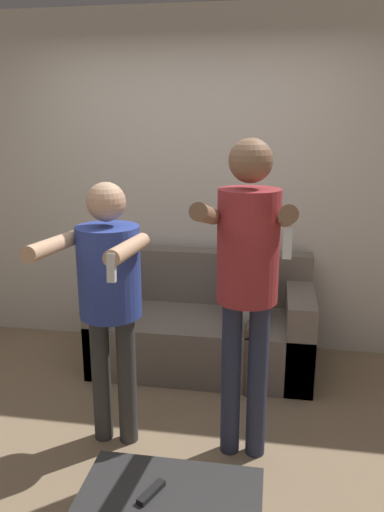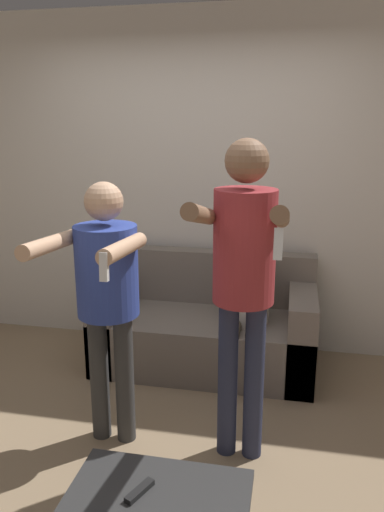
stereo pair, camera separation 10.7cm
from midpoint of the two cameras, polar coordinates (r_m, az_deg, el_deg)
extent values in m
plane|color=#937A5B|center=(3.06, -4.50, -22.21)|extent=(14.00, 14.00, 0.00)
cube|color=silver|center=(4.08, 1.50, 8.08)|extent=(6.40, 0.06, 2.70)
cube|color=slate|center=(3.92, 2.28, -9.61)|extent=(1.65, 0.80, 0.42)
cube|color=slate|center=(4.07, 3.06, -2.33)|extent=(1.65, 0.16, 0.43)
cube|color=slate|center=(4.04, -7.96, -7.17)|extent=(0.20, 0.80, 0.65)
cube|color=slate|center=(3.84, 13.14, -8.67)|extent=(0.20, 0.80, 0.65)
cylinder|color=#383838|center=(3.07, -9.53, -13.36)|extent=(0.11, 0.11, 0.80)
cylinder|color=#383838|center=(3.02, -6.67, -13.74)|extent=(0.11, 0.11, 0.80)
cylinder|color=#2D429E|center=(2.79, -8.61, -1.69)|extent=(0.35, 0.35, 0.51)
sphere|color=tan|center=(2.70, -8.93, 6.19)|extent=(0.21, 0.21, 0.21)
cylinder|color=tan|center=(2.58, -14.81, 1.31)|extent=(0.08, 0.53, 0.12)
cylinder|color=tan|center=(2.44, -6.58, 0.92)|extent=(0.08, 0.53, 0.12)
cube|color=white|center=(2.20, -8.64, -1.22)|extent=(0.04, 0.04, 0.13)
cylinder|color=#282D47|center=(2.88, 5.19, -13.77)|extent=(0.11, 0.11, 0.93)
cylinder|color=#282D47|center=(2.87, 8.19, -13.97)|extent=(0.11, 0.11, 0.93)
cylinder|color=#9E2D33|center=(2.59, 7.20, 1.05)|extent=(0.33, 0.33, 0.60)
sphere|color=brown|center=(2.52, 7.54, 10.74)|extent=(0.22, 0.22, 0.22)
cylinder|color=brown|center=(2.31, 2.34, 4.74)|extent=(0.08, 0.54, 0.20)
cylinder|color=brown|center=(2.28, 11.45, 4.33)|extent=(0.08, 0.54, 0.20)
cube|color=white|center=(2.04, 11.32, 1.35)|extent=(0.04, 0.06, 0.13)
cylinder|color=brown|center=(3.56, 5.30, -12.42)|extent=(0.11, 0.11, 0.42)
cylinder|color=brown|center=(3.55, 7.74, -12.58)|extent=(0.11, 0.11, 0.42)
cylinder|color=brown|center=(3.60, 5.67, -7.91)|extent=(0.11, 0.32, 0.11)
cylinder|color=brown|center=(3.59, 8.05, -8.06)|extent=(0.11, 0.32, 0.11)
cylinder|color=beige|center=(3.67, 7.18, -3.82)|extent=(0.33, 0.33, 0.50)
sphere|color=tan|center=(3.56, 7.38, 1.92)|extent=(0.21, 0.21, 0.21)
cube|color=#2D2D2D|center=(2.23, -2.63, -26.49)|extent=(0.74, 0.52, 0.04)
cylinder|color=#2D2D2D|center=(2.60, -9.17, -25.29)|extent=(0.04, 0.04, 0.35)
cube|color=black|center=(2.24, -4.50, -25.21)|extent=(0.09, 0.15, 0.02)
camera|label=1|loc=(0.05, -89.03, 0.26)|focal=35.00mm
camera|label=2|loc=(0.05, 90.97, -0.26)|focal=35.00mm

